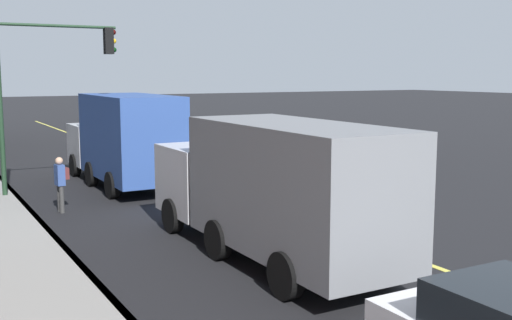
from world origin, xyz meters
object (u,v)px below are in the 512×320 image
(car_green, at_px, (263,157))
(traffic_light_mast, at_px, (45,74))
(truck_gray, at_px, (272,186))
(truck_blue, at_px, (125,139))
(pedestrian_with_backpack, at_px, (61,180))

(car_green, distance_m, traffic_light_mast, 8.68)
(car_green, relative_size, traffic_light_mast, 0.75)
(car_green, height_order, traffic_light_mast, traffic_light_mast)
(car_green, bearing_deg, truck_gray, 151.21)
(truck_blue, xyz_separation_m, traffic_light_mast, (-0.42, 2.75, 2.33))
(car_green, bearing_deg, traffic_light_mast, 86.55)
(car_green, relative_size, truck_blue, 0.60)
(car_green, height_order, pedestrian_with_backpack, car_green)
(pedestrian_with_backpack, bearing_deg, truck_gray, -156.49)
(car_green, bearing_deg, pedestrian_with_backpack, 106.07)
(car_green, xyz_separation_m, truck_blue, (0.91, 5.29, 0.90))
(truck_gray, height_order, truck_blue, truck_blue)
(pedestrian_with_backpack, bearing_deg, traffic_light_mast, -4.98)
(traffic_light_mast, bearing_deg, truck_gray, -164.12)
(truck_gray, xyz_separation_m, truck_blue, (10.39, 0.08, 0.10))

